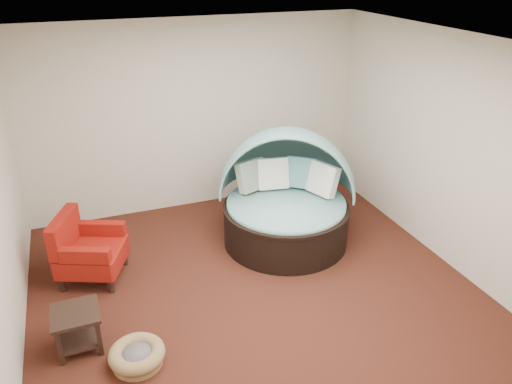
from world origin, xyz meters
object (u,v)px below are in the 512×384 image
object	(u,v)px
canopy_daybed	(287,191)
pet_basket	(137,355)
red_armchair	(87,250)
side_table	(77,325)

from	to	relation	value
canopy_daybed	pet_basket	distance (m)	2.88
canopy_daybed	red_armchair	xyz separation A→B (m)	(-2.59, -0.02, -0.32)
red_armchair	side_table	distance (m)	1.23
red_armchair	side_table	world-z (taller)	red_armchair
red_armchair	side_table	bearing A→B (deg)	-75.85
pet_basket	red_armchair	bearing A→B (deg)	100.86
canopy_daybed	pet_basket	xyz separation A→B (m)	(-2.28, -1.65, -0.61)
pet_basket	side_table	xyz separation A→B (m)	(-0.50, 0.43, 0.18)
red_armchair	side_table	xyz separation A→B (m)	(-0.19, -1.21, -0.11)
canopy_daybed	side_table	world-z (taller)	canopy_daybed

